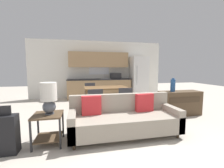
{
  "coord_description": "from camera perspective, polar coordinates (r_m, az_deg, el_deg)",
  "views": [
    {
      "loc": [
        -0.92,
        -2.69,
        1.41
      ],
      "look_at": [
        -0.01,
        1.5,
        0.95
      ],
      "focal_mm": 24.0,
      "sensor_mm": 36.0,
      "label": 1
    }
  ],
  "objects": [
    {
      "name": "wall_back",
      "position": [
        7.38,
        -5.16,
        5.63
      ],
      "size": [
        6.4,
        0.07,
        2.7
      ],
      "color": "silver",
      "rests_on": "ground_plane"
    },
    {
      "name": "credenza",
      "position": [
        4.98,
        24.36,
        -6.61
      ],
      "size": [
        1.24,
        0.45,
        0.72
      ],
      "color": "brown",
      "rests_on": "ground_plane"
    },
    {
      "name": "dining_chair_near_right",
      "position": [
        4.51,
        4.85,
        -5.72
      ],
      "size": [
        0.47,
        0.47,
        0.84
      ],
      "rotation": [
        0.0,
        0.0,
        3.02
      ],
      "color": "#38383D",
      "rests_on": "ground_plane"
    },
    {
      "name": "suitcase",
      "position": [
        3.11,
        -35.65,
        -15.35
      ],
      "size": [
        0.38,
        0.22,
        0.81
      ],
      "color": "black",
      "rests_on": "ground_plane"
    },
    {
      "name": "table_lamp",
      "position": [
        2.95,
        -22.93,
        -4.43
      ],
      "size": [
        0.29,
        0.29,
        0.58
      ],
      "color": "#4C515B",
      "rests_on": "side_table"
    },
    {
      "name": "vase",
      "position": [
        4.75,
        22.18,
        -0.46
      ],
      "size": [
        0.14,
        0.14,
        0.39
      ],
      "color": "#234C84",
      "rests_on": "credenza"
    },
    {
      "name": "refrigerator",
      "position": [
        7.47,
        10.06,
        2.65
      ],
      "size": [
        0.78,
        0.78,
        1.95
      ],
      "color": "white",
      "rests_on": "ground_plane"
    },
    {
      "name": "kitchen_counter",
      "position": [
        7.11,
        -4.69,
        1.51
      ],
      "size": [
        2.97,
        0.65,
        2.15
      ],
      "color": "tan",
      "rests_on": "ground_plane"
    },
    {
      "name": "dining_table",
      "position": [
        5.06,
        -2.38,
        -2.0
      ],
      "size": [
        1.42,
        0.8,
        0.77
      ],
      "color": "brown",
      "rests_on": "ground_plane"
    },
    {
      "name": "side_table",
      "position": [
        3.09,
        -23.15,
        -13.76
      ],
      "size": [
        0.51,
        0.51,
        0.57
      ],
      "color": "brown",
      "rests_on": "ground_plane"
    },
    {
      "name": "ground_plane",
      "position": [
        3.17,
        6.27,
        -20.26
      ],
      "size": [
        20.0,
        20.0,
        0.0
      ],
      "primitive_type": "plane",
      "color": "beige"
    },
    {
      "name": "dining_chair_near_left",
      "position": [
        4.26,
        -6.51,
        -6.45
      ],
      "size": [
        0.45,
        0.45,
        0.84
      ],
      "rotation": [
        0.0,
        0.0,
        3.22
      ],
      "color": "#38383D",
      "rests_on": "ground_plane"
    },
    {
      "name": "dining_chair_far_left",
      "position": [
        5.77,
        -8.17,
        -3.16
      ],
      "size": [
        0.45,
        0.45,
        0.84
      ],
      "rotation": [
        0.0,
        0.0,
        0.08
      ],
      "color": "#38383D",
      "rests_on": "ground_plane"
    },
    {
      "name": "couch",
      "position": [
        3.27,
        4.46,
        -13.08
      ],
      "size": [
        2.25,
        0.8,
        0.84
      ],
      "color": "#3D2D1E",
      "rests_on": "ground_plane"
    }
  ]
}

